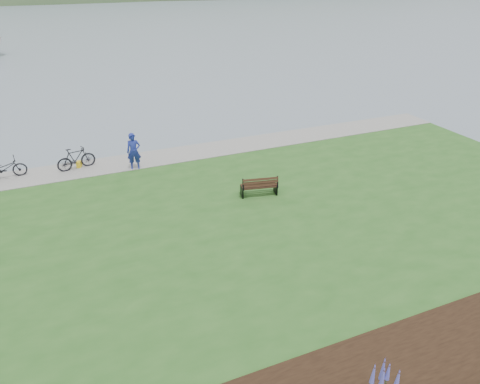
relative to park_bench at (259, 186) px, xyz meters
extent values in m
plane|color=slate|center=(-2.29, -0.92, -0.89)|extent=(600.00, 600.00, 0.00)
cube|color=#25531D|center=(-2.29, -2.92, -0.69)|extent=(34.00, 20.00, 0.40)
cube|color=gray|center=(-2.29, 5.98, -0.47)|extent=(34.00, 2.20, 0.03)
cube|color=black|center=(0.71, -10.72, -0.47)|extent=(24.00, 4.40, 0.04)
cube|color=#311C13|center=(0.02, 0.10, -0.05)|extent=(1.66, 0.86, 0.05)
cube|color=#311C13|center=(-0.04, -0.19, 0.25)|extent=(1.57, 0.47, 0.49)
cube|color=black|center=(-0.73, 0.26, -0.27)|extent=(0.17, 0.54, 0.43)
cube|color=black|center=(0.77, -0.05, -0.27)|extent=(0.17, 0.54, 0.43)
imported|color=navy|center=(-4.53, 5.04, 0.61)|extent=(0.88, 0.68, 2.20)
imported|color=black|center=(-10.49, 6.28, 0.03)|extent=(0.94, 2.05, 1.03)
imported|color=black|center=(-7.24, 6.13, 0.08)|extent=(0.93, 1.96, 1.14)
cube|color=gold|center=(-7.15, 6.28, -0.32)|extent=(0.30, 0.36, 0.34)
cone|color=#4A4CAC|center=(-2.03, -10.58, 0.64)|extent=(0.40, 0.40, 1.56)
camera|label=1|loc=(-7.27, -15.17, 8.44)|focal=32.00mm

